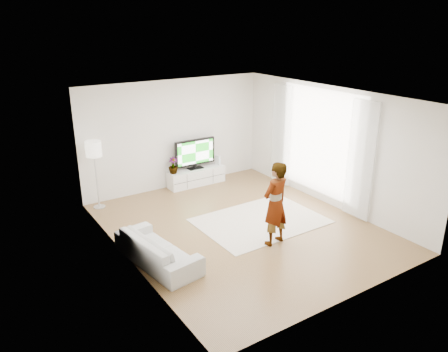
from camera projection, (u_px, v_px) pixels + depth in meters
floor at (241, 227)px, 9.34m from camera, size 6.00×6.00×0.00m
ceiling at (243, 96)px, 8.38m from camera, size 6.00×6.00×0.00m
wall_left at (125, 190)px, 7.58m from camera, size 0.02×6.00×2.80m
wall_right at (330, 147)px, 10.14m from camera, size 0.02×6.00×2.80m
wall_back at (175, 134)px, 11.22m from camera, size 5.00×0.02×2.80m
wall_front at (358, 219)px, 6.50m from camera, size 5.00×0.02×2.80m
window at (320, 142)px, 10.35m from camera, size 0.01×2.60×2.50m
curtain_near at (361, 161)px, 9.32m from camera, size 0.04×0.70×2.60m
curtain_far at (282, 135)px, 11.37m from camera, size 0.04×0.70×2.60m
media_console at (196, 177)px, 11.68m from camera, size 1.58×0.45×0.44m
television at (195, 153)px, 11.48m from camera, size 1.15×0.23×0.80m
game_console at (218, 160)px, 11.92m from camera, size 0.08×0.18×0.24m
potted_plant at (173, 166)px, 11.19m from camera, size 0.31×0.31×0.43m
rug at (260, 221)px, 9.62m from camera, size 2.69×1.95×0.01m
player at (275, 204)px, 8.38m from camera, size 0.68×0.51×1.68m
sofa at (157, 249)px, 7.91m from camera, size 1.00×1.97×0.55m
floor_lamp at (94, 152)px, 9.87m from camera, size 0.36×0.36×1.61m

